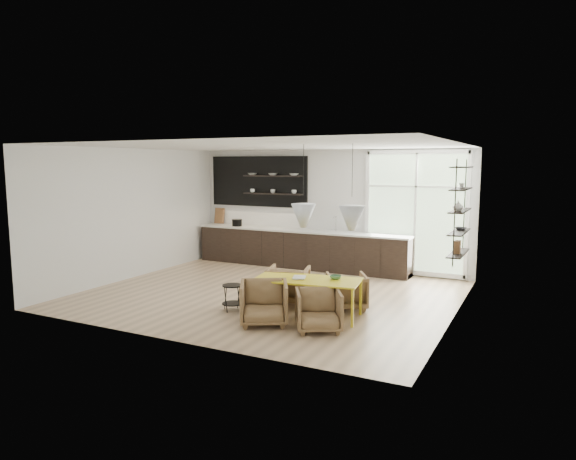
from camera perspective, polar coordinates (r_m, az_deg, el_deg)
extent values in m
cube|color=tan|center=(10.24, -1.99, -7.15)|extent=(7.00, 6.00, 0.01)
cube|color=silver|center=(12.67, 4.49, 2.33)|extent=(7.00, 0.02, 2.90)
cube|color=silver|center=(12.04, -16.82, 1.77)|extent=(0.02, 6.00, 2.90)
cube|color=silver|center=(8.85, 18.28, -0.23)|extent=(0.02, 6.00, 2.90)
cube|color=silver|center=(9.91, -2.07, 9.32)|extent=(7.00, 6.00, 0.01)
cube|color=#B2D1A5|center=(12.00, 13.99, 1.85)|extent=(2.20, 0.02, 2.70)
cube|color=white|center=(11.97, 13.96, 1.84)|extent=(2.30, 0.08, 2.80)
cone|color=silver|center=(9.08, 1.72, 1.60)|extent=(0.44, 0.44, 0.42)
cone|color=silver|center=(8.74, 7.08, 1.31)|extent=(0.44, 0.44, 0.42)
cylinder|color=black|center=(9.03, 1.74, 6.68)|extent=(0.01, 0.01, 0.89)
cylinder|color=black|center=(8.69, 7.17, 6.60)|extent=(0.01, 0.01, 0.89)
cube|color=black|center=(12.73, 1.37, -2.16)|extent=(5.50, 0.65, 0.90)
cube|color=beige|center=(12.66, 1.38, -0.06)|extent=(5.54, 0.69, 0.04)
cube|color=silver|center=(12.92, 1.99, 1.34)|extent=(5.50, 0.02, 0.55)
cube|color=black|center=(13.45, -3.30, 5.41)|extent=(2.80, 0.06, 1.30)
cube|color=black|center=(13.08, -1.70, 6.02)|extent=(1.60, 0.28, 0.03)
cube|color=black|center=(13.10, -1.69, 4.06)|extent=(1.60, 0.28, 0.03)
cube|color=brown|center=(14.10, -7.62, 1.58)|extent=(0.30, 0.10, 0.42)
cylinder|color=silver|center=(12.38, 5.35, 0.67)|extent=(0.02, 0.02, 0.40)
imported|color=white|center=(13.37, -3.98, 6.22)|extent=(0.22, 0.22, 0.05)
imported|color=white|center=(13.08, -1.70, 6.20)|extent=(0.22, 0.22, 0.05)
imported|color=white|center=(12.81, 0.68, 6.18)|extent=(0.22, 0.22, 0.05)
imported|color=white|center=(13.39, -3.96, 4.39)|extent=(0.12, 0.12, 0.10)
imported|color=white|center=(13.10, -1.69, 4.33)|extent=(0.12, 0.12, 0.10)
imported|color=white|center=(12.82, 0.68, 4.27)|extent=(0.12, 0.12, 0.10)
cylinder|color=black|center=(13.46, -5.69, 0.77)|extent=(0.26, 0.26, 0.16)
cube|color=black|center=(9.44, 18.03, 1.76)|extent=(0.02, 0.02, 1.90)
cube|color=black|center=(10.62, 19.02, 2.32)|extent=(0.02, 0.02, 1.90)
cube|color=black|center=(10.13, 18.37, -2.45)|extent=(0.26, 1.20, 0.02)
cube|color=black|center=(10.07, 18.46, -0.21)|extent=(0.26, 1.20, 0.02)
cube|color=black|center=(10.03, 18.55, 2.05)|extent=(0.26, 1.20, 0.02)
cube|color=black|center=(10.00, 18.65, 4.34)|extent=(0.26, 1.20, 0.03)
cube|color=black|center=(9.99, 18.74, 6.63)|extent=(0.26, 1.20, 0.03)
imported|color=white|center=(9.77, 18.37, 2.57)|extent=(0.18, 0.18, 0.19)
imported|color=#333338|center=(10.26, 18.63, 0.14)|extent=(0.22, 0.22, 0.05)
imported|color=white|center=(10.10, 18.74, 4.69)|extent=(0.10, 0.10, 0.09)
cube|color=brown|center=(10.01, 18.31, -1.80)|extent=(0.10, 0.18, 0.24)
cube|color=yellow|center=(8.66, 2.18, -5.54)|extent=(1.86, 1.04, 0.03)
cube|color=yellow|center=(8.68, -3.88, -7.70)|extent=(0.04, 0.04, 0.62)
cube|color=yellow|center=(9.33, -2.21, -6.63)|extent=(0.04, 0.04, 0.62)
cube|color=yellow|center=(8.22, 7.17, -8.63)|extent=(0.04, 0.04, 0.62)
cube|color=yellow|center=(8.89, 8.07, -7.40)|extent=(0.04, 0.04, 0.62)
imported|color=brown|center=(9.56, 0.03, -6.07)|extent=(0.90, 0.91, 0.68)
imported|color=brown|center=(9.26, 6.53, -6.74)|extent=(0.93, 0.93, 0.63)
imported|color=brown|center=(8.32, -2.69, -8.08)|extent=(1.02, 1.03, 0.70)
imported|color=brown|center=(8.02, 3.41, -8.90)|extent=(0.94, 0.95, 0.64)
cylinder|color=black|center=(9.07, -6.23, -6.14)|extent=(0.34, 0.34, 0.02)
cylinder|color=black|center=(9.15, -6.20, -8.11)|extent=(0.37, 0.37, 0.02)
cylinder|color=black|center=(9.01, -5.47, -7.69)|extent=(0.02, 0.02, 0.45)
cylinder|color=black|center=(9.23, -5.51, -7.32)|extent=(0.02, 0.02, 0.45)
cylinder|color=black|center=(9.23, -6.94, -7.35)|extent=(0.02, 0.02, 0.45)
cylinder|color=black|center=(9.01, -6.93, -7.72)|extent=(0.02, 0.02, 0.45)
imported|color=white|center=(8.71, 0.55, -5.28)|extent=(0.29, 0.34, 0.03)
imported|color=#4B7C53|center=(8.67, 5.29, -5.26)|extent=(0.20, 0.20, 0.06)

